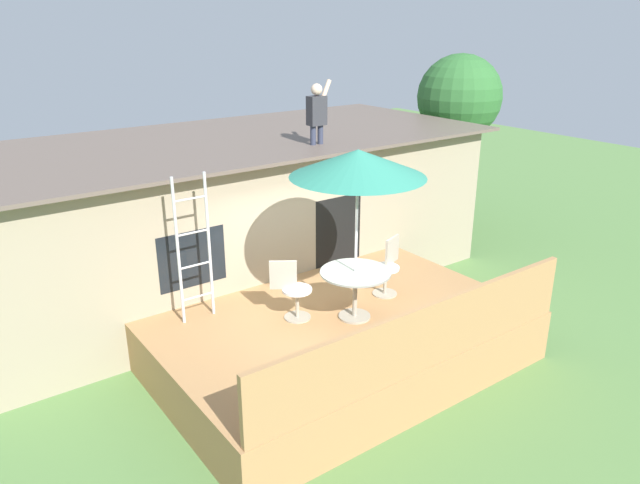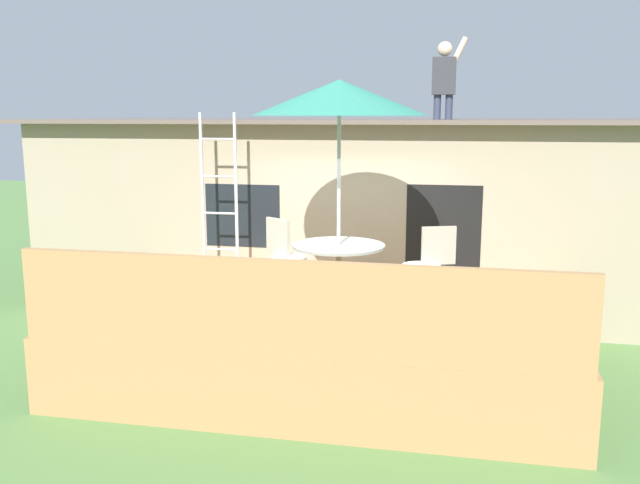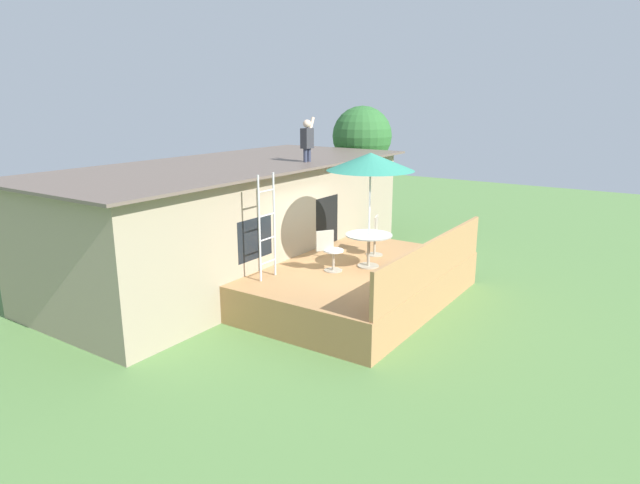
{
  "view_description": "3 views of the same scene",
  "coord_description": "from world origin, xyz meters",
  "px_view_note": "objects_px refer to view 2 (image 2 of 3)",
  "views": [
    {
      "loc": [
        -4.96,
        -6.37,
        5.0
      ],
      "look_at": [
        0.12,
        0.59,
        1.76
      ],
      "focal_mm": 33.52,
      "sensor_mm": 36.0,
      "label": 1
    },
    {
      "loc": [
        1.46,
        -7.51,
        2.97
      ],
      "look_at": [
        -0.25,
        0.72,
        1.38
      ],
      "focal_mm": 37.91,
      "sensor_mm": 36.0,
      "label": 2
    },
    {
      "loc": [
        -10.25,
        -5.89,
        4.45
      ],
      "look_at": [
        -0.44,
        0.67,
        1.37
      ],
      "focal_mm": 30.82,
      "sensor_mm": 36.0,
      "label": 3
    }
  ],
  "objects_px": {
    "patio_table": "(338,258)",
    "patio_umbrella": "(339,98)",
    "patio_chair_right": "(427,267)",
    "person_figure": "(445,75)",
    "patio_chair_left": "(285,257)",
    "step_ladder": "(219,195)"
  },
  "relations": [
    {
      "from": "patio_table",
      "to": "person_figure",
      "type": "bearing_deg",
      "value": 66.39
    },
    {
      "from": "person_figure",
      "to": "patio_chair_right",
      "type": "distance_m",
      "value": 3.03
    },
    {
      "from": "patio_table",
      "to": "patio_chair_left",
      "type": "height_order",
      "value": "patio_chair_left"
    },
    {
      "from": "patio_chair_right",
      "to": "patio_table",
      "type": "bearing_deg",
      "value": 0.0
    },
    {
      "from": "person_figure",
      "to": "patio_chair_left",
      "type": "xyz_separation_m",
      "value": [
        -1.8,
        -1.86,
        -2.25
      ]
    },
    {
      "from": "patio_table",
      "to": "patio_chair_left",
      "type": "xyz_separation_m",
      "value": [
        -0.76,
        0.53,
        -0.13
      ]
    },
    {
      "from": "patio_chair_left",
      "to": "patio_chair_right",
      "type": "xyz_separation_m",
      "value": [
        1.73,
        -0.17,
        0.0
      ]
    },
    {
      "from": "patio_umbrella",
      "to": "patio_chair_left",
      "type": "relative_size",
      "value": 2.76
    },
    {
      "from": "step_ladder",
      "to": "patio_table",
      "type": "bearing_deg",
      "value": -35.65
    },
    {
      "from": "step_ladder",
      "to": "patio_chair_left",
      "type": "relative_size",
      "value": 2.39
    },
    {
      "from": "patio_table",
      "to": "person_figure",
      "type": "height_order",
      "value": "person_figure"
    },
    {
      "from": "person_figure",
      "to": "patio_umbrella",
      "type": "bearing_deg",
      "value": -113.61
    },
    {
      "from": "person_figure",
      "to": "patio_chair_right",
      "type": "bearing_deg",
      "value": -92.04
    },
    {
      "from": "step_ladder",
      "to": "person_figure",
      "type": "relative_size",
      "value": 1.98
    },
    {
      "from": "patio_chair_right",
      "to": "patio_chair_left",
      "type": "bearing_deg",
      "value": -25.8
    },
    {
      "from": "patio_table",
      "to": "patio_chair_left",
      "type": "distance_m",
      "value": 0.93
    },
    {
      "from": "patio_table",
      "to": "patio_umbrella",
      "type": "xyz_separation_m",
      "value": [
        0.0,
        0.0,
        1.76
      ]
    },
    {
      "from": "patio_chair_right",
      "to": "person_figure",
      "type": "bearing_deg",
      "value": -112.14
    },
    {
      "from": "patio_umbrella",
      "to": "step_ladder",
      "type": "relative_size",
      "value": 1.15
    },
    {
      "from": "person_figure",
      "to": "patio_chair_left",
      "type": "bearing_deg",
      "value": -134.14
    },
    {
      "from": "patio_umbrella",
      "to": "person_figure",
      "type": "bearing_deg",
      "value": 66.39
    },
    {
      "from": "step_ladder",
      "to": "patio_chair_left",
      "type": "height_order",
      "value": "step_ladder"
    }
  ]
}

